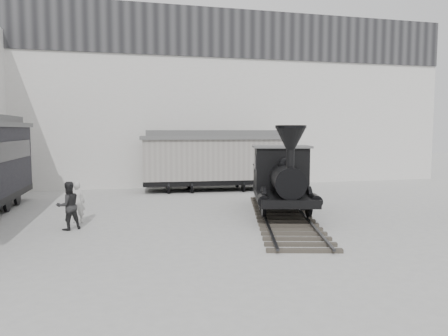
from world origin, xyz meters
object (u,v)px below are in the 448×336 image
object	(u,v)px
visitor_b	(68,206)
locomotive	(282,183)
visitor_a	(77,202)
boxcar	(215,159)

from	to	relation	value
visitor_b	locomotive	bearing A→B (deg)	158.90
visitor_a	boxcar	bearing A→B (deg)	-133.66
visitor_a	locomotive	bearing A→B (deg)	177.05
boxcar	visitor_b	distance (m)	11.31
locomotive	visitor_a	distance (m)	8.14
locomotive	visitor_a	size ratio (longest dim) A/B	6.48
locomotive	visitor_b	distance (m)	8.36
locomotive	boxcar	xyz separation A→B (m)	(-1.00, 7.88, 0.51)
locomotive	boxcar	size ratio (longest dim) A/B	1.19
visitor_a	visitor_b	distance (m)	1.11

